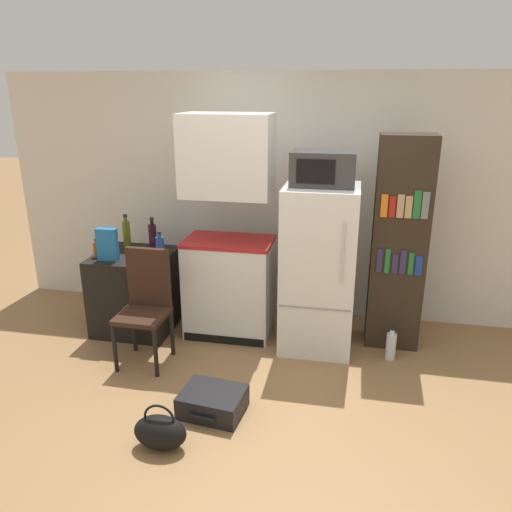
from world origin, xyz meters
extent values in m
plane|color=olive|center=(0.00, 0.00, 0.00)|extent=(24.00, 24.00, 0.00)
cube|color=silver|center=(0.20, 2.00, 1.21)|extent=(6.40, 0.10, 2.43)
cube|color=black|center=(-1.41, 1.25, 0.38)|extent=(0.72, 0.69, 0.77)
cube|color=silver|center=(-0.49, 1.34, 0.46)|extent=(0.80, 0.52, 0.91)
cube|color=#B21E1E|center=(-0.49, 1.34, 0.93)|extent=(0.81, 0.53, 0.03)
cube|color=silver|center=(-0.49, 1.34, 1.71)|extent=(0.80, 0.44, 0.72)
cube|color=black|center=(-0.49, 1.08, 0.04)|extent=(0.77, 0.01, 0.08)
cube|color=silver|center=(0.35, 1.27, 0.75)|extent=(0.64, 0.66, 1.49)
cube|color=gray|center=(0.35, 0.94, 0.51)|extent=(0.61, 0.01, 0.01)
cylinder|color=silver|center=(0.56, 0.93, 1.01)|extent=(0.02, 0.02, 0.52)
cube|color=#333333|center=(0.35, 1.27, 1.64)|extent=(0.54, 0.34, 0.29)
cube|color=black|center=(0.31, 1.09, 1.64)|extent=(0.31, 0.01, 0.20)
cube|color=#2D2319|center=(1.04, 1.44, 0.96)|extent=(0.47, 0.32, 1.92)
cube|color=#332856|center=(0.87, 1.27, 0.85)|extent=(0.05, 0.01, 0.22)
cube|color=#1E7033|center=(0.94, 1.27, 0.86)|extent=(0.04, 0.01, 0.22)
cube|color=#332856|center=(1.01, 1.27, 0.83)|extent=(0.05, 0.01, 0.18)
cube|color=#332856|center=(1.07, 1.27, 0.85)|extent=(0.05, 0.01, 0.22)
cube|color=#1E7033|center=(1.14, 1.27, 0.84)|extent=(0.04, 0.01, 0.20)
cube|color=#193899|center=(1.20, 1.27, 0.83)|extent=(0.06, 0.01, 0.17)
cube|color=orange|center=(0.87, 1.27, 1.34)|extent=(0.05, 0.01, 0.19)
cube|color=red|center=(0.94, 1.27, 1.33)|extent=(0.05, 0.01, 0.18)
cube|color=tan|center=(1.01, 1.27, 1.34)|extent=(0.06, 0.01, 0.20)
cube|color=tan|center=(1.07, 1.27, 1.34)|extent=(0.06, 0.01, 0.19)
cube|color=#1E7033|center=(1.14, 1.27, 1.36)|extent=(0.06, 0.01, 0.23)
cube|color=slate|center=(1.20, 1.27, 1.36)|extent=(0.06, 0.01, 0.23)
cylinder|color=black|center=(-1.28, 1.43, 0.89)|extent=(0.08, 0.08, 0.25)
cylinder|color=black|center=(-1.28, 1.43, 1.04)|extent=(0.03, 0.03, 0.04)
cylinder|color=black|center=(-1.28, 1.43, 1.08)|extent=(0.04, 0.04, 0.03)
cylinder|color=brown|center=(-1.70, 1.11, 0.84)|extent=(0.07, 0.07, 0.14)
cylinder|color=brown|center=(-1.70, 1.11, 0.92)|extent=(0.03, 0.03, 0.02)
cylinder|color=black|center=(-1.70, 1.11, 0.94)|extent=(0.04, 0.04, 0.01)
cylinder|color=#566619|center=(-1.58, 1.50, 0.89)|extent=(0.08, 0.08, 0.25)
cylinder|color=#566619|center=(-1.58, 1.50, 1.04)|extent=(0.03, 0.03, 0.04)
cylinder|color=black|center=(-1.58, 1.50, 1.07)|extent=(0.04, 0.04, 0.03)
cylinder|color=#1E47A3|center=(-1.12, 1.23, 0.86)|extent=(0.08, 0.08, 0.19)
cylinder|color=#1E47A3|center=(-1.12, 1.23, 0.98)|extent=(0.03, 0.03, 0.03)
cylinder|color=black|center=(-1.12, 1.23, 1.01)|extent=(0.04, 0.04, 0.02)
cylinder|color=silver|center=(-1.26, 1.22, 0.79)|extent=(0.17, 0.17, 0.05)
cube|color=#1E66A8|center=(-1.56, 1.05, 0.92)|extent=(0.19, 0.07, 0.30)
cylinder|color=black|center=(-1.25, 0.45, 0.22)|extent=(0.04, 0.04, 0.43)
cylinder|color=black|center=(-0.89, 0.44, 0.22)|extent=(0.04, 0.04, 0.43)
cylinder|color=black|center=(-1.25, 0.81, 0.22)|extent=(0.04, 0.04, 0.43)
cylinder|color=black|center=(-0.88, 0.80, 0.22)|extent=(0.04, 0.04, 0.43)
cube|color=#331E14|center=(-1.07, 0.62, 0.45)|extent=(0.41, 0.41, 0.04)
cube|color=#331E14|center=(-1.07, 0.80, 0.73)|extent=(0.38, 0.06, 0.52)
cube|color=black|center=(-0.30, 0.07, 0.09)|extent=(0.49, 0.41, 0.17)
cylinder|color=black|center=(-0.33, -0.13, 0.09)|extent=(0.20, 0.04, 0.02)
ellipsoid|color=black|center=(-0.54, -0.37, 0.12)|extent=(0.36, 0.20, 0.24)
torus|color=black|center=(-0.54, -0.37, 0.23)|extent=(0.21, 0.02, 0.21)
cylinder|color=silver|center=(1.02, 1.11, 0.12)|extent=(0.09, 0.09, 0.24)
cylinder|color=silver|center=(1.02, 1.11, 0.26)|extent=(0.04, 0.04, 0.04)
cylinder|color=black|center=(1.02, 1.11, 0.30)|extent=(0.05, 0.05, 0.02)
camera|label=1|loc=(0.62, -2.93, 2.29)|focal=35.00mm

